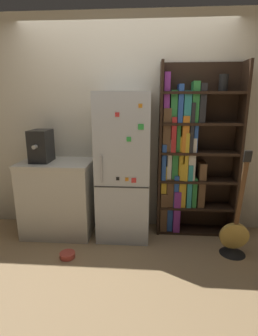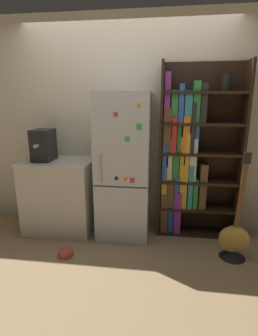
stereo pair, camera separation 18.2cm
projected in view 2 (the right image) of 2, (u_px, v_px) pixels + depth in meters
ground_plane at (122, 240)px, 3.11m from camera, size 16.00×16.00×0.00m
wall_back at (127, 126)px, 3.25m from camera, size 8.00×0.05×2.60m
refrigerator at (124, 167)px, 3.07m from camera, size 0.60×0.58×1.70m
bookshelf at (189, 158)px, 3.09m from camera, size 0.94×0.29×2.03m
kitchen_counter at (60, 196)px, 3.27m from camera, size 0.84×0.59×0.91m
espresso_machine at (43, 145)px, 3.11m from camera, size 0.21×0.36×0.37m
guitar at (234, 243)px, 2.73m from camera, size 0.30×0.28×1.16m
pet_bowl at (66, 253)px, 2.80m from camera, size 0.16×0.16×0.06m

